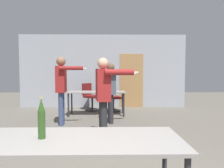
{
  "coord_description": "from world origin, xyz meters",
  "views": [
    {
      "loc": [
        0.23,
        -1.5,
        1.32
      ],
      "look_at": [
        0.29,
        2.5,
        1.1
      ],
      "focal_mm": 32.0,
      "sensor_mm": 36.0,
      "label": 1
    }
  ],
  "objects_px": {
    "office_chair_far_left": "(111,99)",
    "office_chair_far_right": "(91,97)",
    "person_center_tall": "(111,87)",
    "person_left_plaid": "(104,91)",
    "person_far_watching": "(62,84)",
    "beer_bottle": "(42,119)"
  },
  "relations": [
    {
      "from": "person_far_watching",
      "to": "office_chair_far_left",
      "type": "distance_m",
      "value": 2.28
    },
    {
      "from": "office_chair_far_right",
      "to": "office_chair_far_left",
      "type": "bearing_deg",
      "value": 110.03
    },
    {
      "from": "person_center_tall",
      "to": "office_chair_far_right",
      "type": "xyz_separation_m",
      "value": [
        -0.71,
        1.84,
        -0.5
      ]
    },
    {
      "from": "person_far_watching",
      "to": "beer_bottle",
      "type": "xyz_separation_m",
      "value": [
        0.59,
        -3.29,
        -0.14
      ]
    },
    {
      "from": "person_center_tall",
      "to": "office_chair_far_right",
      "type": "height_order",
      "value": "person_center_tall"
    },
    {
      "from": "person_center_tall",
      "to": "person_left_plaid",
      "type": "height_order",
      "value": "person_left_plaid"
    },
    {
      "from": "person_left_plaid",
      "to": "office_chair_far_right",
      "type": "height_order",
      "value": "person_left_plaid"
    },
    {
      "from": "person_far_watching",
      "to": "person_left_plaid",
      "type": "bearing_deg",
      "value": 40.29
    },
    {
      "from": "office_chair_far_right",
      "to": "beer_bottle",
      "type": "bearing_deg",
      "value": 38.44
    },
    {
      "from": "person_far_watching",
      "to": "office_chair_far_left",
      "type": "xyz_separation_m",
      "value": [
        1.27,
        1.79,
        -0.61
      ]
    },
    {
      "from": "person_left_plaid",
      "to": "office_chair_far_left",
      "type": "bearing_deg",
      "value": 168.16
    },
    {
      "from": "person_far_watching",
      "to": "office_chair_far_right",
      "type": "xyz_separation_m",
      "value": [
        0.54,
        2.03,
        -0.6
      ]
    },
    {
      "from": "person_center_tall",
      "to": "office_chair_far_right",
      "type": "relative_size",
      "value": 1.66
    },
    {
      "from": "person_left_plaid",
      "to": "office_chair_far_left",
      "type": "relative_size",
      "value": 1.73
    },
    {
      "from": "office_chair_far_left",
      "to": "office_chair_far_right",
      "type": "bearing_deg",
      "value": -121.87
    },
    {
      "from": "person_far_watching",
      "to": "person_left_plaid",
      "type": "height_order",
      "value": "person_far_watching"
    },
    {
      "from": "person_far_watching",
      "to": "person_center_tall",
      "type": "xyz_separation_m",
      "value": [
        1.25,
        0.19,
        -0.1
      ]
    },
    {
      "from": "office_chair_far_right",
      "to": "person_left_plaid",
      "type": "bearing_deg",
      "value": 47.67
    },
    {
      "from": "office_chair_far_left",
      "to": "beer_bottle",
      "type": "distance_m",
      "value": 5.14
    },
    {
      "from": "person_center_tall",
      "to": "office_chair_far_right",
      "type": "distance_m",
      "value": 2.03
    },
    {
      "from": "office_chair_far_left",
      "to": "office_chair_far_right",
      "type": "height_order",
      "value": "office_chair_far_right"
    },
    {
      "from": "person_left_plaid",
      "to": "office_chair_far_right",
      "type": "distance_m",
      "value": 3.26
    }
  ]
}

